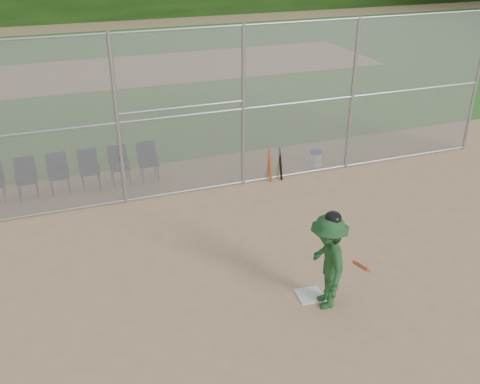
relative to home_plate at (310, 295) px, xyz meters
name	(u,v)px	position (x,y,z in m)	size (l,w,h in m)	color
ground	(290,309)	(-0.50, -0.22, -0.01)	(100.00, 100.00, 0.00)	tan
grass_strip	(123,71)	(-0.50, 17.78, 0.00)	(100.00, 100.00, 0.00)	#286B20
dirt_patch_far	(123,71)	(-0.50, 17.78, 0.00)	(24.00, 24.00, 0.00)	tan
backstop_fence	(203,110)	(-0.50, 4.78, 2.06)	(16.09, 0.09, 4.00)	gray
home_plate	(310,295)	(0.00, 0.00, 0.00)	(0.46, 0.46, 0.02)	silver
batter_at_plate	(327,261)	(0.12, -0.29, 0.88)	(0.98, 1.41, 1.84)	#1E4C22
water_cooler	(316,158)	(2.78, 5.18, 0.20)	(0.33, 0.33, 0.42)	white
spare_bats	(275,164)	(1.37, 4.73, 0.41)	(0.36, 0.27, 0.84)	#D84C14
chair_1	(27,179)	(-4.67, 5.88, 0.47)	(0.54, 0.52, 0.96)	#0E1834
chair_2	(59,174)	(-3.93, 5.88, 0.47)	(0.54, 0.52, 0.96)	#0E1834
chair_3	(89,170)	(-3.19, 5.88, 0.47)	(0.54, 0.52, 0.96)	#0E1834
chair_4	(119,166)	(-2.45, 5.88, 0.47)	(0.54, 0.52, 0.96)	#0E1834
chair_5	(148,162)	(-1.71, 5.88, 0.47)	(0.54, 0.52, 0.96)	#0E1834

